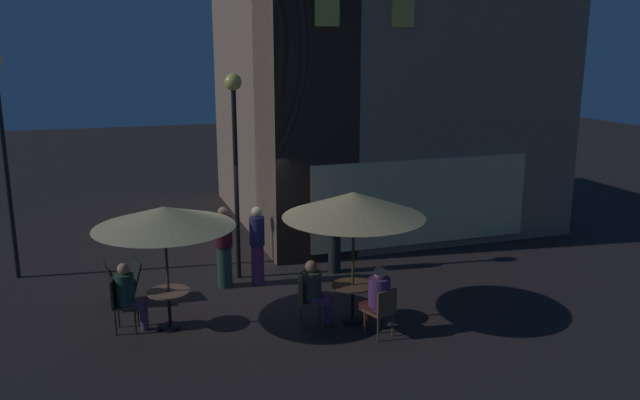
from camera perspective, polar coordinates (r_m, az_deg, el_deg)
The scene contains 18 objects.
ground_plane at distance 13.68m, azimuth -6.43°, elevation -7.84°, with size 60.00×60.00×0.00m, color #2A2423.
cafe_building at distance 17.26m, azimuth 2.38°, elevation 10.23°, with size 8.15×7.82×7.98m.
street_lamp_near_corner at distance 13.60m, azimuth -7.54°, elevation 5.93°, with size 0.36×0.36×4.41m.
street_lamp_down_street at distance 15.02m, azimuth -26.31°, elevation 5.83°, with size 0.33×0.33×4.82m.
menu_sandwich_board at distance 13.30m, azimuth -16.94°, elevation -7.02°, with size 0.72×0.66×0.83m.
cafe_table_0 at distance 11.93m, azimuth -13.19°, elevation -8.67°, with size 0.75×0.75×0.71m.
cafe_table_1 at distance 11.89m, azimuth 2.90°, elevation -8.31°, with size 0.76×0.76×0.73m.
patio_umbrella_0 at distance 11.45m, azimuth -13.60°, elevation -1.50°, with size 2.46×2.46×2.25m.
patio_umbrella_1 at distance 11.38m, azimuth 3.00°, elevation -0.42°, with size 2.55×2.55×2.45m.
cafe_chair_0 at distance 12.01m, azimuth -17.26°, elevation -8.38°, with size 0.49×0.49×1.00m.
cafe_chair_1 at distance 11.77m, azimuth -1.21°, elevation -8.54°, with size 0.51×0.51×0.89m.
cafe_chair_2 at distance 11.33m, azimuth 5.55°, elevation -9.50°, with size 0.54×0.54×0.89m.
patron_seated_0 at distance 11.95m, azimuth -16.58°, elevation -7.87°, with size 0.53×0.39×1.27m.
patron_seated_1 at distance 11.72m, azimuth -0.52°, elevation -7.78°, with size 0.55×0.43×1.22m.
patron_seated_2 at distance 11.36m, azimuth 5.10°, elevation -8.44°, with size 0.47×0.55×1.26m.
patron_standing_3 at distance 14.33m, azimuth 1.29°, elevation -3.07°, with size 0.33×0.33×1.72m.
patron_standing_4 at distance 13.68m, azimuth -5.56°, elevation -3.97°, with size 0.32×0.32×1.69m.
patron_standing_5 at distance 13.61m, azimuth -8.48°, elevation -4.14°, with size 0.36×0.36×1.73m.
Camera 1 is at (-2.60, -12.49, 4.93)m, focal length 36.25 mm.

